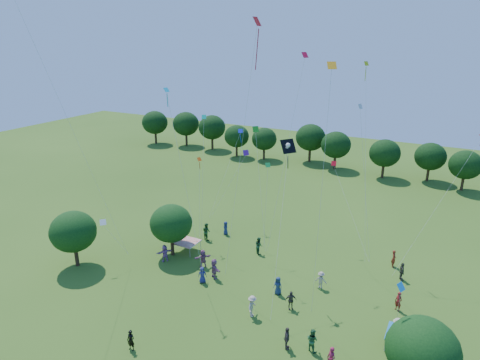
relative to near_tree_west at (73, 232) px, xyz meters
name	(u,v)px	position (x,y,z in m)	size (l,w,h in m)	color
near_tree_west	(73,232)	(0.00, 0.00, 0.00)	(4.33, 4.33, 5.58)	#422B19
near_tree_north	(171,223)	(6.92, 6.04, -0.13)	(4.21, 4.21, 5.39)	#422B19
near_tree_east	(422,350)	(30.97, -1.95, 0.06)	(4.30, 4.30, 5.62)	#422B19
treeline	(349,146)	(15.28, 42.97, 0.47)	(88.01, 8.77, 6.77)	#422B19
tent_red_stripe	(187,242)	(7.82, 7.36, -2.58)	(2.20, 2.20, 1.10)	red
tent_blue	(403,335)	(29.56, 2.57, -2.58)	(2.20, 2.20, 1.10)	#1A6BAA
man_in_black	(131,340)	(12.59, -6.64, -2.82)	(0.59, 0.38, 1.59)	black
crowd_person_0	(278,286)	(19.11, 4.56, -2.81)	(0.80, 0.43, 1.62)	navy
crowd_person_1	(331,359)	(25.68, -1.96, -2.73)	(0.66, 0.42, 1.77)	maroon
crowd_person_2	(206,231)	(8.16, 10.57, -2.66)	(0.95, 0.51, 1.92)	#295C27
crowd_person_3	(321,280)	(22.11, 7.19, -2.82)	(1.04, 0.47, 1.59)	tan
crowd_person_4	(291,300)	(20.87, 3.06, -2.79)	(0.97, 0.44, 1.65)	#3E3831
crowd_person_5	(165,253)	(7.04, 4.63, -2.74)	(1.63, 0.58, 1.75)	#A763AA
crowd_person_6	(202,275)	(12.38, 3.08, -2.84)	(0.77, 0.41, 1.56)	navy
crowd_person_7	(398,302)	(28.65, 6.94, -2.79)	(0.62, 0.40, 1.66)	maroon
crowd_person_8	(259,245)	(14.56, 10.37, -2.72)	(0.88, 0.48, 1.79)	#214E2A
crowd_person_9	(397,330)	(29.10, 3.01, -2.65)	(1.26, 0.57, 1.93)	#B1A78D
crowd_person_10	(287,338)	(22.32, -1.41, -2.75)	(1.02, 0.46, 1.74)	#473C39
crowd_person_11	(214,269)	(12.93, 4.27, -2.66)	(1.78, 0.64, 1.91)	#8B517B
crowd_person_12	(226,228)	(9.40, 12.61, -2.85)	(0.76, 0.41, 1.54)	navy
crowd_person_13	(394,259)	(27.19, 13.98, -2.75)	(0.65, 0.42, 1.74)	maroon
crowd_person_14	(312,340)	(23.96, -0.75, -2.74)	(0.86, 0.47, 1.75)	#285F34
crowd_person_15	(252,306)	(18.50, 0.79, -2.71)	(1.19, 0.53, 1.82)	#B3A08F
crowd_person_16	(402,271)	(28.23, 11.87, -2.76)	(1.01, 0.46, 1.72)	#423E35
crowd_person_17	(203,258)	(10.96, 5.45, -2.72)	(1.68, 0.60, 1.80)	#8B5176
pirate_kite	(288,149)	(18.77, 6.59, 8.81)	(2.59, 8.06, 11.84)	black
red_high_kite	(251,73)	(16.48, 4.38, 14.91)	(2.43, 1.70, 21.19)	red
small_kite_0	(340,182)	(21.08, 15.50, 3.63)	(5.55, 5.21, 7.69)	red
small_kite_1	(199,174)	(7.80, 10.09, 4.00)	(1.36, 2.47, 7.96)	#D2480B
small_kite_2	(327,129)	(23.10, 2.37, 11.66)	(0.71, 1.09, 18.34)	orange
small_kite_3	(257,150)	(13.52, 11.90, 6.86)	(3.29, 3.97, 11.36)	#1F951B
small_kite_4	(235,147)	(8.42, 16.76, 5.44)	(2.17, 4.51, 9.72)	#1428CB
small_kite_5	(240,163)	(10.83, 13.46, 4.70)	(4.69, 0.67, 8.50)	#571684
small_kite_6	(105,225)	(2.81, 1.36, 0.73)	(2.29, 1.24, 3.56)	white
small_kite_7	(203,149)	(8.35, 10.10, 6.77)	(1.06, 2.57, 12.39)	#0ED8A4
small_kite_8	(296,104)	(17.36, 11.80, 11.68)	(2.01, 3.84, 18.49)	red
small_kite_9	(458,175)	(31.38, 14.63, 6.17)	(5.37, 6.74, 11.85)	red
small_kite_10	(366,116)	(23.11, 14.91, 10.50)	(2.79, 5.20, 17.64)	#C1C311
small_kite_11	(267,186)	(16.39, 7.92, 4.78)	(1.22, 1.82, 9.38)	green
small_kite_12	(400,292)	(29.11, 1.17, 1.64)	(0.56, 0.66, 4.58)	#137BC7
small_kite_13	(52,82)	(2.97, -2.46, 14.21)	(2.29, 6.83, 23.20)	#8F1998
small_kite_14	(363,152)	(23.88, 11.25, 8.04)	(2.29, 0.48, 14.48)	silver
small_kite_15	(177,142)	(10.52, 2.72, 9.29)	(3.55, 0.83, 15.94)	#0DA9CD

